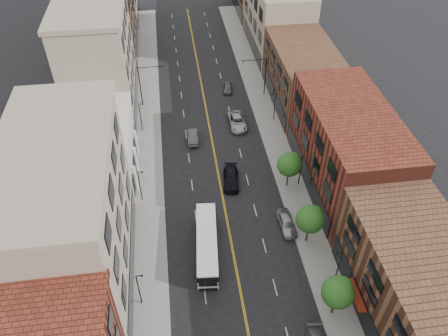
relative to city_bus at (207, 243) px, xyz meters
name	(u,v)px	position (x,y,z in m)	size (l,w,h in m)	color
sidewalk_left	(149,149)	(-6.88, 21.01, -1.57)	(4.00, 110.00, 0.15)	gray
sidewalk_right	(274,138)	(13.12, 21.01, -1.57)	(4.00, 110.00, 0.15)	gray
bldg_l_tanoffice	(73,221)	(-13.88, -0.99, 7.35)	(10.00, 22.00, 18.00)	gray
bldg_l_white	(96,149)	(-13.88, 17.01, 2.35)	(10.00, 14.00, 8.00)	silver
bldg_l_far_a	(99,60)	(-13.88, 34.01, 7.35)	(10.00, 20.00, 18.00)	gray
bldg_l_far_b	(108,19)	(-13.88, 54.01, 5.85)	(10.00, 20.00, 15.00)	brown
bldg_r_near	(431,314)	(20.12, -13.99, 3.35)	(10.00, 26.00, 10.00)	brown
bldg_r_mid	(347,149)	(20.12, 10.01, 4.35)	(10.00, 22.00, 12.00)	#5B2218
bldg_r_far_a	(303,77)	(20.12, 31.01, 3.35)	(10.00, 20.00, 10.00)	brown
bldg_r_far_b	(277,16)	(20.12, 52.01, 5.35)	(10.00, 22.00, 14.00)	gray
tree_r_1	(338,291)	(12.51, -9.92, 2.48)	(3.40, 3.40, 5.59)	black
tree_r_2	(311,218)	(12.51, 0.08, 2.48)	(3.40, 3.40, 5.59)	black
tree_r_3	(290,164)	(12.51, 10.08, 2.48)	(3.40, 3.40, 5.59)	black
lamp_l_1	(139,288)	(-7.83, -5.99, 1.32)	(0.81, 0.55, 5.05)	black
lamp_l_2	(140,184)	(-7.83, 10.01, 1.32)	(0.81, 0.55, 5.05)	black
lamp_l_3	(141,116)	(-7.83, 26.01, 1.32)	(0.81, 0.55, 5.05)	black
lamp_r_1	(339,265)	(14.08, -5.99, 1.32)	(0.81, 0.55, 5.05)	black
lamp_r_2	(300,169)	(14.08, 10.01, 1.32)	(0.81, 0.55, 5.05)	black
lamp_r_3	(275,105)	(14.08, 26.01, 1.32)	(0.81, 0.55, 5.05)	black
signal_mast_left	(144,81)	(-7.14, 34.01, 3.00)	(4.49, 0.18, 7.20)	black
signal_mast_right	(261,72)	(13.39, 34.01, 3.00)	(4.49, 0.18, 7.20)	black
city_bus	(207,243)	(0.00, 0.00, 0.00)	(3.35, 11.18, 2.83)	silver
car_parked_far	(287,223)	(10.52, 2.57, -0.85)	(1.89, 4.70, 1.60)	#9C9FA3
car_lane_behind	(193,137)	(0.11, 22.25, -0.91)	(1.56, 4.47, 1.47)	#48484D
car_lane_a	(231,179)	(4.68, 11.77, -0.87)	(2.18, 5.37, 1.56)	black
car_lane_b	(237,121)	(7.76, 25.33, -0.84)	(2.69, 5.83, 1.62)	#AAACB2
car_lane_c	(228,88)	(7.72, 36.26, -1.00)	(1.53, 3.81, 1.30)	#545459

